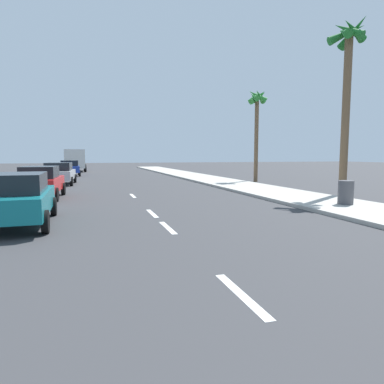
{
  "coord_description": "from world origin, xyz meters",
  "views": [
    {
      "loc": [
        -2.16,
        2.29,
        2.1
      ],
      "look_at": [
        0.53,
        11.32,
        1.1
      ],
      "focal_mm": 32.6,
      "sensor_mm": 36.0,
      "label": 1
    }
  ],
  "objects_px": {
    "palm_tree_mid": "(348,68)",
    "parked_car_teal": "(16,198)",
    "parked_car_blue": "(69,168)",
    "trash_bin_near": "(346,192)",
    "parked_car_silver": "(59,173)",
    "delivery_truck": "(75,160)",
    "palm_tree_far": "(257,108)",
    "parked_car_red": "(41,181)"
  },
  "relations": [
    {
      "from": "parked_car_blue",
      "to": "palm_tree_far",
      "type": "relative_size",
      "value": 0.62
    },
    {
      "from": "parked_car_silver",
      "to": "parked_car_blue",
      "type": "height_order",
      "value": "same"
    },
    {
      "from": "delivery_truck",
      "to": "palm_tree_far",
      "type": "relative_size",
      "value": 0.86
    },
    {
      "from": "palm_tree_far",
      "to": "trash_bin_near",
      "type": "bearing_deg",
      "value": -101.78
    },
    {
      "from": "parked_car_blue",
      "to": "trash_bin_near",
      "type": "xyz_separation_m",
      "value": [
        11.71,
        -26.11,
        -0.23
      ]
    },
    {
      "from": "parked_car_teal",
      "to": "palm_tree_mid",
      "type": "relative_size",
      "value": 0.5
    },
    {
      "from": "parked_car_silver",
      "to": "delivery_truck",
      "type": "height_order",
      "value": "delivery_truck"
    },
    {
      "from": "parked_car_red",
      "to": "parked_car_silver",
      "type": "relative_size",
      "value": 0.92
    },
    {
      "from": "parked_car_red",
      "to": "parked_car_blue",
      "type": "bearing_deg",
      "value": 91.61
    },
    {
      "from": "parked_car_teal",
      "to": "trash_bin_near",
      "type": "relative_size",
      "value": 4.64
    },
    {
      "from": "parked_car_red",
      "to": "trash_bin_near",
      "type": "relative_size",
      "value": 4.37
    },
    {
      "from": "parked_car_blue",
      "to": "trash_bin_near",
      "type": "height_order",
      "value": "parked_car_blue"
    },
    {
      "from": "parked_car_silver",
      "to": "parked_car_teal",
      "type": "bearing_deg",
      "value": -87.9
    },
    {
      "from": "parked_car_teal",
      "to": "palm_tree_mid",
      "type": "distance_m",
      "value": 15.89
    },
    {
      "from": "parked_car_red",
      "to": "trash_bin_near",
      "type": "xyz_separation_m",
      "value": [
        12.07,
        -6.61,
        -0.22
      ]
    },
    {
      "from": "parked_car_blue",
      "to": "parked_car_silver",
      "type": "bearing_deg",
      "value": -93.76
    },
    {
      "from": "palm_tree_mid",
      "to": "palm_tree_far",
      "type": "distance_m",
      "value": 10.14
    },
    {
      "from": "parked_car_blue",
      "to": "trash_bin_near",
      "type": "bearing_deg",
      "value": -68.83
    },
    {
      "from": "trash_bin_near",
      "to": "palm_tree_far",
      "type": "bearing_deg",
      "value": 78.22
    },
    {
      "from": "parked_car_blue",
      "to": "delivery_truck",
      "type": "relative_size",
      "value": 0.72
    },
    {
      "from": "parked_car_teal",
      "to": "delivery_truck",
      "type": "height_order",
      "value": "delivery_truck"
    },
    {
      "from": "parked_car_blue",
      "to": "palm_tree_far",
      "type": "height_order",
      "value": "palm_tree_far"
    },
    {
      "from": "parked_car_red",
      "to": "trash_bin_near",
      "type": "height_order",
      "value": "parked_car_red"
    },
    {
      "from": "palm_tree_far",
      "to": "trash_bin_near",
      "type": "relative_size",
      "value": 7.71
    },
    {
      "from": "parked_car_silver",
      "to": "delivery_truck",
      "type": "distance_m",
      "value": 20.58
    },
    {
      "from": "parked_car_teal",
      "to": "trash_bin_near",
      "type": "xyz_separation_m",
      "value": [
        11.94,
        0.17,
        -0.23
      ]
    },
    {
      "from": "parked_car_red",
      "to": "palm_tree_far",
      "type": "xyz_separation_m",
      "value": [
        14.86,
        6.76,
        4.87
      ]
    },
    {
      "from": "palm_tree_far",
      "to": "palm_tree_mid",
      "type": "bearing_deg",
      "value": -91.37
    },
    {
      "from": "parked_car_blue",
      "to": "palm_tree_mid",
      "type": "xyz_separation_m",
      "value": [
        14.26,
        -22.86,
        5.55
      ]
    },
    {
      "from": "palm_tree_mid",
      "to": "parked_car_teal",
      "type": "bearing_deg",
      "value": -166.72
    },
    {
      "from": "trash_bin_near",
      "to": "parked_car_silver",
      "type": "bearing_deg",
      "value": 128.31
    },
    {
      "from": "parked_car_red",
      "to": "parked_car_blue",
      "type": "xyz_separation_m",
      "value": [
        0.37,
        19.5,
        0.0
      ]
    },
    {
      "from": "parked_car_red",
      "to": "palm_tree_mid",
      "type": "relative_size",
      "value": 0.47
    },
    {
      "from": "palm_tree_far",
      "to": "trash_bin_near",
      "type": "height_order",
      "value": "palm_tree_far"
    },
    {
      "from": "parked_car_red",
      "to": "palm_tree_mid",
      "type": "bearing_deg",
      "value": -10.23
    },
    {
      "from": "parked_car_blue",
      "to": "palm_tree_mid",
      "type": "bearing_deg",
      "value": -61.03
    },
    {
      "from": "palm_tree_far",
      "to": "trash_bin_near",
      "type": "distance_m",
      "value": 14.58
    },
    {
      "from": "palm_tree_mid",
      "to": "parked_car_blue",
      "type": "bearing_deg",
      "value": 121.95
    },
    {
      "from": "parked_car_silver",
      "to": "palm_tree_far",
      "type": "distance_m",
      "value": 15.52
    },
    {
      "from": "parked_car_red",
      "to": "delivery_truck",
      "type": "bearing_deg",
      "value": 91.5
    },
    {
      "from": "delivery_truck",
      "to": "palm_tree_mid",
      "type": "distance_m",
      "value": 35.57
    },
    {
      "from": "parked_car_teal",
      "to": "delivery_truck",
      "type": "xyz_separation_m",
      "value": [
        0.47,
        35.74,
        0.66
      ]
    }
  ]
}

